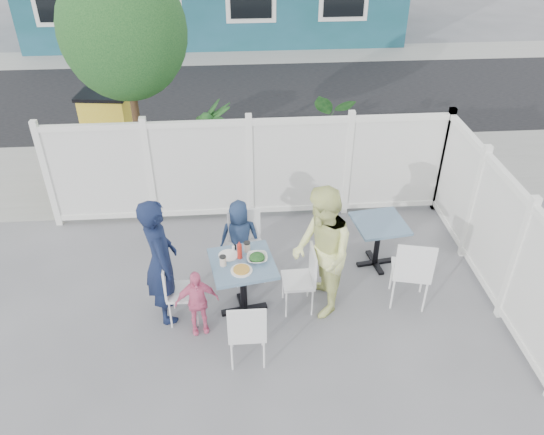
{
  "coord_description": "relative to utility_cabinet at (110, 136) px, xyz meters",
  "views": [
    {
      "loc": [
        -0.1,
        -4.45,
        4.56
      ],
      "look_at": [
        0.3,
        0.71,
        1.09
      ],
      "focal_mm": 35.0,
      "sensor_mm": 36.0,
      "label": 1
    }
  ],
  "objects": [
    {
      "name": "plate_main",
      "position": [
        2.12,
        -3.85,
        0.07
      ],
      "size": [
        0.25,
        0.25,
        0.02
      ],
      "primitive_type": "cylinder",
      "color": "white",
      "rests_on": "main_table"
    },
    {
      "name": "main_table",
      "position": [
        2.14,
        -3.69,
        -0.11
      ],
      "size": [
        0.83,
        0.83,
        0.76
      ],
      "rotation": [
        0.0,
        0.0,
        0.17
      ],
      "color": "#3A5979",
      "rests_on": "ground"
    },
    {
      "name": "plate_side",
      "position": [
        1.98,
        -3.56,
        0.07
      ],
      "size": [
        0.23,
        0.23,
        0.02
      ],
      "primitive_type": "cylinder",
      "color": "white",
      "rests_on": "main_table"
    },
    {
      "name": "toddler",
      "position": [
        1.61,
        -3.96,
        -0.27
      ],
      "size": [
        0.53,
        0.3,
        0.86
      ],
      "primitive_type": "imported",
      "rotation": [
        0.0,
        0.0,
        0.18
      ],
      "color": "pink",
      "rests_on": "ground"
    },
    {
      "name": "coffee_cup_a",
      "position": [
        1.92,
        -3.73,
        0.12
      ],
      "size": [
        0.08,
        0.08,
        0.11
      ],
      "primitive_type": "cylinder",
      "color": "beige",
      "rests_on": "main_table"
    },
    {
      "name": "ketchup_bottle",
      "position": [
        2.11,
        -3.61,
        0.16
      ],
      "size": [
        0.06,
        0.06,
        0.19
      ],
      "primitive_type": "cylinder",
      "color": "#B52318",
      "rests_on": "main_table"
    },
    {
      "name": "fence_back",
      "position": [
        2.31,
        -1.6,
        0.09
      ],
      "size": [
        5.86,
        0.08,
        1.6
      ],
      "color": "white",
      "rests_on": "ground"
    },
    {
      "name": "chair_near",
      "position": [
        2.16,
        -4.5,
        -0.18
      ],
      "size": [
        0.4,
        0.39,
        0.88
      ],
      "rotation": [
        0.0,
        0.0,
        -0.01
      ],
      "color": "white",
      "rests_on": "ground"
    },
    {
      "name": "chair_left",
      "position": [
        1.37,
        -3.75,
        -0.21
      ],
      "size": [
        0.37,
        0.39,
        0.84
      ],
      "rotation": [
        0.0,
        0.0,
        -1.59
      ],
      "color": "white",
      "rests_on": "ground"
    },
    {
      "name": "street",
      "position": [
        2.21,
        3.5,
        -0.69
      ],
      "size": [
        24.0,
        5.0,
        0.01
      ],
      "primitive_type": "cube",
      "color": "black",
      "rests_on": "ground"
    },
    {
      "name": "pepper_shaker",
      "position": [
        2.06,
        -3.45,
        0.1
      ],
      "size": [
        0.03,
        0.03,
        0.07
      ],
      "primitive_type": "cylinder",
      "color": "black",
      "rests_on": "main_table"
    },
    {
      "name": "salad_bowl",
      "position": [
        2.31,
        -3.67,
        0.09
      ],
      "size": [
        0.24,
        0.24,
        0.06
      ],
      "primitive_type": "imported",
      "color": "white",
      "rests_on": "main_table"
    },
    {
      "name": "tree",
      "position": [
        0.61,
        -0.7,
        1.9
      ],
      "size": [
        1.8,
        1.62,
        3.59
      ],
      "color": "#382316",
      "rests_on": "ground"
    },
    {
      "name": "chair_right",
      "position": [
        2.86,
        -3.66,
        -0.2
      ],
      "size": [
        0.38,
        0.39,
        0.85
      ],
      "rotation": [
        0.0,
        0.0,
        1.59
      ],
      "color": "white",
      "rests_on": "ground"
    },
    {
      "name": "utility_cabinet",
      "position": [
        0.0,
        0.0,
        0.0
      ],
      "size": [
        0.81,
        0.62,
        1.39
      ],
      "primitive_type": "cube",
      "rotation": [
        0.0,
        0.0,
        -0.13
      ],
      "color": "gold",
      "rests_on": "ground"
    },
    {
      "name": "salt_shaker",
      "position": [
        2.04,
        -3.48,
        0.1
      ],
      "size": [
        0.03,
        0.03,
        0.08
      ],
      "primitive_type": "cylinder",
      "color": "white",
      "rests_on": "main_table"
    },
    {
      "name": "woman",
      "position": [
        3.05,
        -3.68,
        0.14
      ],
      "size": [
        0.71,
        0.87,
        1.66
      ],
      "primitive_type": "imported",
      "rotation": [
        0.0,
        0.0,
        -1.47
      ],
      "color": "#E6F24C",
      "rests_on": "ground"
    },
    {
      "name": "ground",
      "position": [
        2.21,
        -4.0,
        -0.69
      ],
      "size": [
        80.0,
        80.0,
        0.0
      ],
      "primitive_type": "plane",
      "color": "slate"
    },
    {
      "name": "potted_shrub_b",
      "position": [
        3.65,
        -1.0,
        0.02
      ],
      "size": [
        1.68,
        1.64,
        1.43
      ],
      "primitive_type": "imported",
      "rotation": [
        0.0,
        0.0,
        2.55
      ],
      "color": "#113918",
      "rests_on": "ground"
    },
    {
      "name": "near_sidewalk",
      "position": [
        2.21,
        -0.2,
        -0.69
      ],
      "size": [
        24.0,
        2.6,
        0.01
      ],
      "primitive_type": "cube",
      "color": "gray",
      "rests_on": "ground"
    },
    {
      "name": "boy",
      "position": [
        2.12,
        -2.88,
        -0.17
      ],
      "size": [
        0.53,
        0.36,
        1.05
      ],
      "primitive_type": "imported",
      "rotation": [
        0.0,
        0.0,
        3.19
      ],
      "color": "navy",
      "rests_on": "ground"
    },
    {
      "name": "chair_spare",
      "position": [
        4.14,
        -3.73,
        -0.12
      ],
      "size": [
        0.53,
        0.52,
        0.98
      ],
      "rotation": [
        0.0,
        0.0,
        -0.23
      ],
      "color": "white",
      "rests_on": "ground"
    },
    {
      "name": "coffee_cup_b",
      "position": [
        2.2,
        -3.49,
        0.12
      ],
      "size": [
        0.08,
        0.08,
        0.12
      ],
      "primitive_type": "cylinder",
      "color": "beige",
      "rests_on": "main_table"
    },
    {
      "name": "chair_back",
      "position": [
        2.2,
        -2.97,
        -0.15
      ],
      "size": [
        0.49,
        0.47,
        0.93
      ],
      "rotation": [
        0.0,
        0.0,
        3.31
      ],
      "color": "white",
      "rests_on": "ground"
    },
    {
      "name": "fence_right",
      "position": [
        5.21,
        -3.4,
        0.09
      ],
      "size": [
        0.08,
        3.66,
        1.6
      ],
      "rotation": [
        0.0,
        0.0,
        1.57
      ],
      "color": "white",
      "rests_on": "ground"
    },
    {
      "name": "man",
      "position": [
        1.21,
        -3.66,
        0.11
      ],
      "size": [
        0.52,
        0.66,
        1.61
      ],
      "primitive_type": "imported",
      "rotation": [
        0.0,
        0.0,
        1.83
      ],
      "color": "#121B39",
      "rests_on": "ground"
    },
    {
      "name": "spare_table",
      "position": [
        3.95,
        -2.91,
        -0.17
      ],
      "size": [
        0.73,
        0.73,
        0.68
      ],
      "rotation": [
        0.0,
        0.0,
        0.14
      ],
      "color": "#3A5979",
      "rests_on": "ground"
    },
    {
      "name": "potted_shrub_a",
      "position": [
        1.74,
        -0.9,
        0.09
      ],
      "size": [
        1.03,
        1.03,
        1.56
      ],
      "primitive_type": "imported",
      "rotation": [
        0.0,
        0.0,
        4.91
      ],
      "color": "#113918",
      "rests_on": "ground"
    },
    {
      "name": "far_sidewalk",
      "position": [
        2.21,
        6.6,
        -0.69
      ],
      "size": [
        24.0,
        1.6,
        0.01
      ],
      "primitive_type": "cube",
      "color": "gray",
      "rests_on": "ground"
    }
  ]
}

